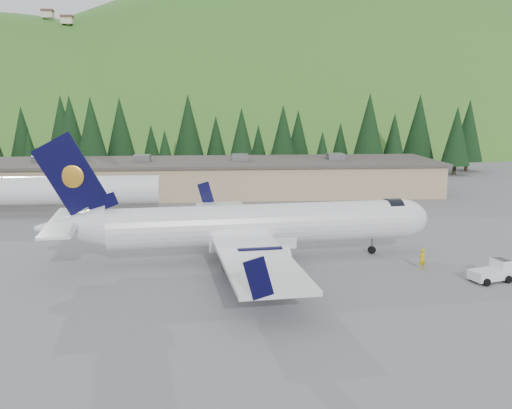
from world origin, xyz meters
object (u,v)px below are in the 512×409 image
object	(u,v)px
second_airliner	(47,190)
terminal_building	(208,177)
airliner	(250,226)
ramp_worker	(422,259)
baggage_tug_a	(493,272)

from	to	relation	value
second_airliner	terminal_building	xyz separation A→B (m)	(19.91, 16.00, -0.70)
airliner	second_airliner	distance (m)	32.55
terminal_building	ramp_worker	bearing A→B (deg)	-66.14
ramp_worker	airliner	bearing A→B (deg)	-40.23
airliner	terminal_building	bearing A→B (deg)	89.88
airliner	terminal_building	size ratio (longest dim) A/B	0.50
airliner	baggage_tug_a	size ratio (longest dim) A/B	9.97
baggage_tug_a	second_airliner	bearing A→B (deg)	129.19
baggage_tug_a	terminal_building	world-z (taller)	terminal_building
second_airliner	baggage_tug_a	world-z (taller)	second_airliner
terminal_building	ramp_worker	distance (m)	45.99
second_airliner	terminal_building	bearing A→B (deg)	38.78
second_airliner	ramp_worker	xyz separation A→B (m)	(38.50, -26.03, -2.44)
airliner	ramp_worker	world-z (taller)	airliner
second_airliner	ramp_worker	distance (m)	46.54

